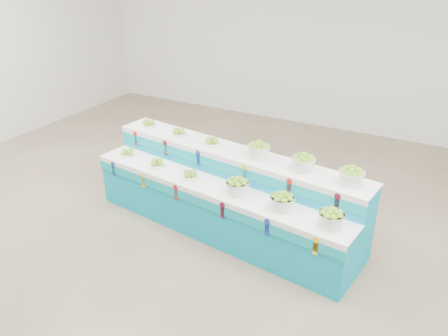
{
  "coord_description": "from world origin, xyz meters",
  "views": [
    {
      "loc": [
        2.51,
        -3.73,
        3.31
      ],
      "look_at": [
        0.11,
        0.69,
        0.87
      ],
      "focal_mm": 36.08,
      "sensor_mm": 36.0,
      "label": 1
    }
  ],
  "objects_px": {
    "display_stand": "(224,193)",
    "basket_lower_left": "(237,186)",
    "basket_upper_right": "(352,176)",
    "plate_upper_mid": "(179,131)"
  },
  "relations": [
    {
      "from": "display_stand",
      "to": "basket_lower_left",
      "type": "xyz_separation_m",
      "value": [
        0.32,
        -0.27,
        0.31
      ]
    },
    {
      "from": "basket_lower_left",
      "to": "plate_upper_mid",
      "type": "height_order",
      "value": "plate_upper_mid"
    },
    {
      "from": "basket_lower_left",
      "to": "plate_upper_mid",
      "type": "distance_m",
      "value": 1.39
    },
    {
      "from": "display_stand",
      "to": "plate_upper_mid",
      "type": "bearing_deg",
      "value": 166.4
    },
    {
      "from": "display_stand",
      "to": "basket_lower_left",
      "type": "height_order",
      "value": "display_stand"
    },
    {
      "from": "display_stand",
      "to": "basket_lower_left",
      "type": "relative_size",
      "value": 13.37
    },
    {
      "from": "plate_upper_mid",
      "to": "basket_lower_left",
      "type": "bearing_deg",
      "value": -26.95
    },
    {
      "from": "basket_lower_left",
      "to": "basket_upper_right",
      "type": "bearing_deg",
      "value": 13.35
    },
    {
      "from": "display_stand",
      "to": "basket_upper_right",
      "type": "distance_m",
      "value": 1.67
    },
    {
      "from": "basket_lower_left",
      "to": "basket_upper_right",
      "type": "relative_size",
      "value": 1.0
    }
  ]
}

